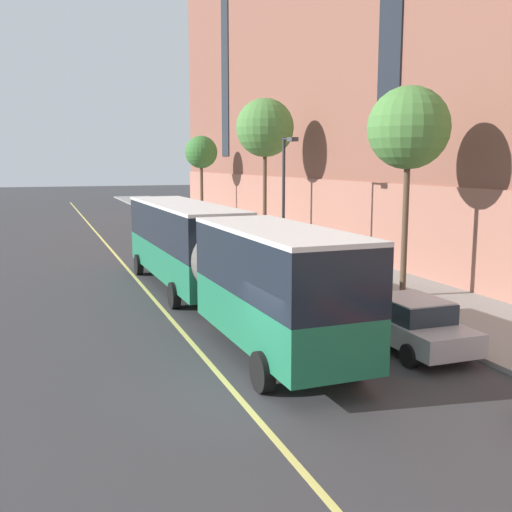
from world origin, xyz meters
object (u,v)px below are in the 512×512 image
Objects in this scene: parked_car_white_3 at (272,264)px; street_tree_mid_block at (409,129)px; parked_car_silver_0 at (408,323)px; parked_car_champagne_2 at (216,239)px; parked_car_red_4 at (183,225)px; street_lamp at (285,187)px; street_tree_far_downtown at (201,153)px; street_tree_far_uptown at (265,128)px; fire_hydrant at (226,237)px; city_bus at (210,253)px.

street_tree_mid_block is (3.53, -5.35, 5.93)m from parked_car_white_3.
parked_car_champagne_2 is at bearing 89.76° from parked_car_silver_0.
street_lamp is at bearing -83.76° from parked_car_red_4.
parked_car_white_3 is (-0.11, -9.60, -0.00)m from parked_car_champagne_2.
street_tree_mid_block is at bearing -90.00° from street_tree_far_downtown.
street_tree_far_uptown is (0.00, 15.51, 0.82)m from street_tree_mid_block.
street_tree_far_uptown reaches higher than street_lamp.
parked_car_champagne_2 is at bearing -89.95° from parked_car_red_4.
street_tree_mid_block reaches higher than street_tree_far_downtown.
street_tree_mid_block is 11.37× the size of fire_hydrant.
street_tree_far_uptown is (3.42, 0.56, 6.75)m from parked_car_champagne_2.
parked_car_white_3 is (4.15, 4.36, -1.36)m from city_bus.
street_tree_mid_block is 19.06m from fire_hydrant.
street_tree_far_downtown reaches higher than parked_car_silver_0.
street_lamp reaches higher than parked_car_white_3.
city_bus is 4.13× the size of parked_car_red_4.
street_tree_far_downtown is 23.14m from street_lamp.
parked_car_red_4 is 9.85m from street_tree_far_downtown.
parked_car_white_3 is (-0.02, 10.88, -0.00)m from parked_car_silver_0.
street_tree_far_downtown is at bearing 82.18° from parked_car_white_3.
parked_car_champagne_2 is 17.32m from street_tree_far_downtown.
parked_car_red_4 is 0.63× the size of street_tree_far_downtown.
parked_car_white_3 is at bearing -123.68° from street_lamp.
city_bus is 2.41× the size of street_tree_mid_block.
parked_car_champagne_2 and parked_car_red_4 have the same top height.
fire_hydrant is at bearing -97.95° from street_tree_far_downtown.
parked_car_champagne_2 is 0.58× the size of street_tree_far_downtown.
parked_car_silver_0 is (4.17, -6.52, -1.36)m from city_bus.
parked_car_red_4 is at bearing 79.35° from city_bus.
parked_car_white_3 reaches higher than fire_hydrant.
parked_car_red_4 is at bearing 98.27° from street_tree_mid_block.
parked_car_silver_0 and parked_car_red_4 have the same top height.
street_tree_far_downtown is at bearing 77.99° from parked_car_champagne_2.
parked_car_red_4 is at bearing -114.70° from street_tree_far_downtown.
street_tree_far_downtown is 14.43m from fire_hydrant.
fire_hydrant is (-1.83, 17.92, -6.22)m from street_tree_mid_block.
parked_car_silver_0 is 1.00× the size of parked_car_red_4.
street_tree_far_downtown reaches higher than parked_car_white_3.
street_tree_mid_block is at bearing -56.63° from parked_car_white_3.
street_tree_far_downtown is (7.67, 30.03, 4.11)m from city_bus.
street_tree_mid_block is at bearing 57.61° from parked_car_silver_0.
city_bus reaches higher than parked_car_champagne_2.
parked_car_white_3 is at bearing -97.82° from street_tree_far_downtown.
street_lamp is (1.69, -6.91, 3.40)m from parked_car_champagne_2.
street_lamp is (-1.73, 8.05, -2.52)m from street_tree_mid_block.
parked_car_silver_0 and parked_car_champagne_2 have the same top height.
parked_car_silver_0 is 37.13m from street_tree_far_downtown.
parked_car_red_4 is 0.73× the size of street_lamp.
street_lamp is (1.80, 2.70, 3.40)m from parked_car_white_3.
street_tree_far_downtown reaches higher than street_lamp.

